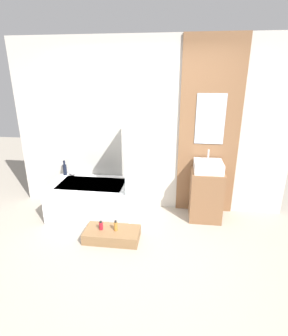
# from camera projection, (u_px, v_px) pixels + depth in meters

# --- Properties ---
(ground_plane) EXTENTS (12.00, 12.00, 0.00)m
(ground_plane) POSITION_uv_depth(u_px,v_px,m) (132.00, 270.00, 2.94)
(ground_plane) COLOR #A39989
(wall_tiled_back) EXTENTS (4.20, 0.06, 2.60)m
(wall_tiled_back) POSITION_uv_depth(u_px,v_px,m) (148.00, 128.00, 3.98)
(wall_tiled_back) COLOR beige
(wall_tiled_back) RESTS_ON ground_plane
(wall_wood_accent) EXTENTS (0.87, 0.04, 2.60)m
(wall_wood_accent) POSITION_uv_depth(u_px,v_px,m) (209.00, 130.00, 3.82)
(wall_wood_accent) COLOR brown
(wall_wood_accent) RESTS_ON ground_plane
(bathtub) EXTENTS (1.25, 0.77, 0.52)m
(bathtub) POSITION_uv_depth(u_px,v_px,m) (93.00, 199.00, 4.02)
(bathtub) COLOR white
(bathtub) RESTS_ON ground_plane
(glass_shower_screen) EXTENTS (0.01, 0.54, 1.06)m
(glass_shower_screen) POSITION_uv_depth(u_px,v_px,m) (129.00, 153.00, 3.60)
(glass_shower_screen) COLOR silver
(glass_shower_screen) RESTS_ON bathtub
(wooden_step_bench) EXTENTS (0.72, 0.37, 0.14)m
(wooden_step_bench) POSITION_uv_depth(u_px,v_px,m) (112.00, 235.00, 3.46)
(wooden_step_bench) COLOR olive
(wooden_step_bench) RESTS_ON ground_plane
(vanity_cabinet) EXTENTS (0.46, 0.45, 0.76)m
(vanity_cabinet) POSITION_uv_depth(u_px,v_px,m) (206.00, 195.00, 3.90)
(vanity_cabinet) COLOR brown
(vanity_cabinet) RESTS_ON ground_plane
(sink) EXTENTS (0.40, 0.40, 0.29)m
(sink) POSITION_uv_depth(u_px,v_px,m) (208.00, 166.00, 3.75)
(sink) COLOR white
(sink) RESTS_ON vanity_cabinet
(vase_tall_dark) EXTENTS (0.06, 0.06, 0.24)m
(vase_tall_dark) POSITION_uv_depth(u_px,v_px,m) (65.00, 169.00, 4.25)
(vase_tall_dark) COLOR black
(vase_tall_dark) RESTS_ON bathtub
(vase_round_light) EXTENTS (0.11, 0.11, 0.11)m
(vase_round_light) POSITION_uv_depth(u_px,v_px,m) (72.00, 172.00, 4.22)
(vase_round_light) COLOR white
(vase_round_light) RESTS_ON bathtub
(bottle_soap_primary) EXTENTS (0.05, 0.05, 0.12)m
(bottle_soap_primary) POSITION_uv_depth(u_px,v_px,m) (101.00, 226.00, 3.44)
(bottle_soap_primary) COLOR #B21928
(bottle_soap_primary) RESTS_ON wooden_step_bench
(bottle_soap_secondary) EXTENTS (0.05, 0.05, 0.14)m
(bottle_soap_secondary) POSITION_uv_depth(u_px,v_px,m) (116.00, 226.00, 3.41)
(bottle_soap_secondary) COLOR #B2752D
(bottle_soap_secondary) RESTS_ON wooden_step_bench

